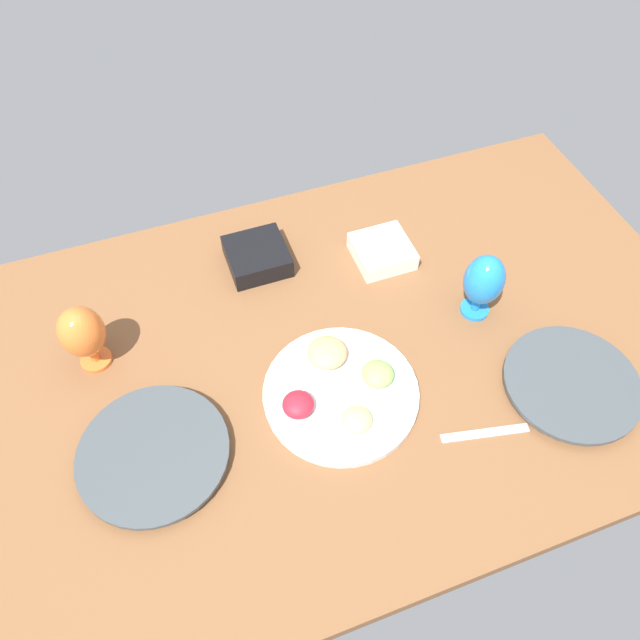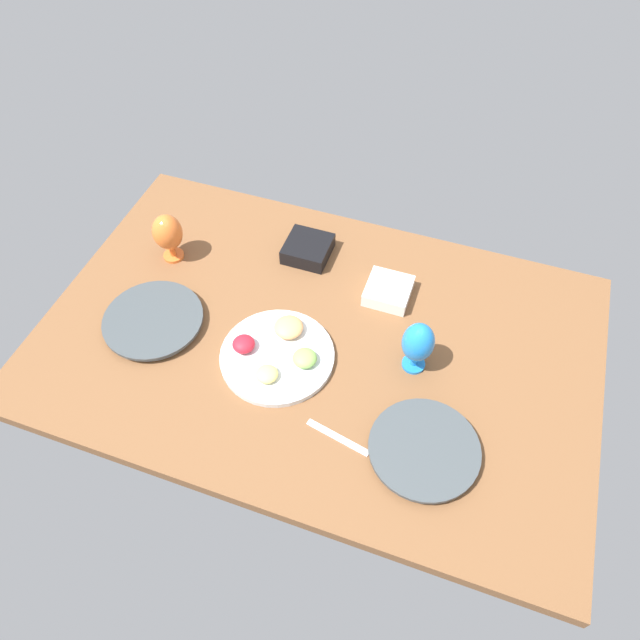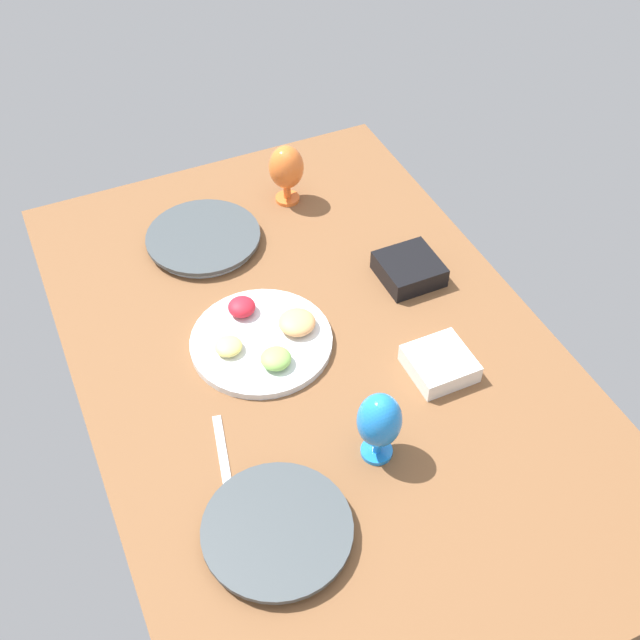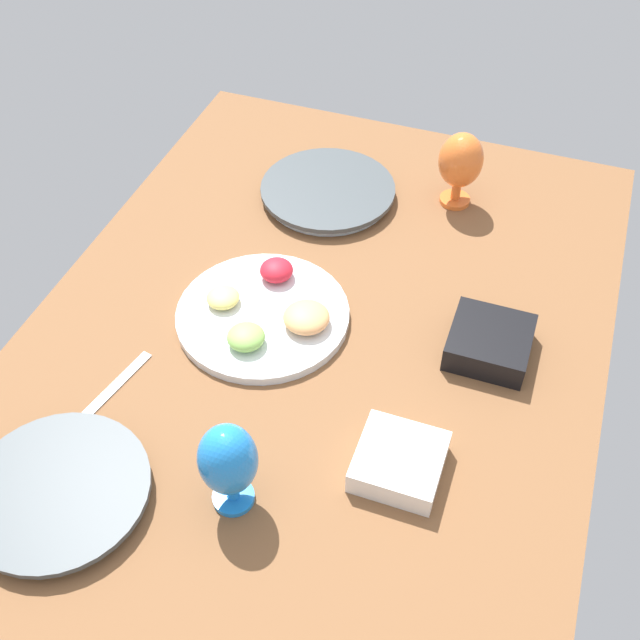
# 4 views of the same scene
# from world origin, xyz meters

# --- Properties ---
(ground_plane) EXTENTS (1.60, 1.04, 0.04)m
(ground_plane) POSITION_xyz_m (0.00, 0.00, -0.02)
(ground_plane) COLOR brown
(dinner_plate_left) EXTENTS (0.28, 0.28, 0.03)m
(dinner_plate_left) POSITION_xyz_m (-0.37, 0.25, 0.02)
(dinner_plate_left) COLOR silver
(dinner_plate_left) RESTS_ON ground_plane
(dinner_plate_right) EXTENTS (0.29, 0.29, 0.03)m
(dinner_plate_right) POSITION_xyz_m (0.47, 0.11, 0.01)
(dinner_plate_right) COLOR silver
(dinner_plate_right) RESTS_ON ground_plane
(fruit_platter) EXTENTS (0.32, 0.32, 0.05)m
(fruit_platter) POSITION_xyz_m (0.08, 0.10, 0.02)
(fruit_platter) COLOR silver
(fruit_platter) RESTS_ON ground_plane
(hurricane_glass_orange) EXTENTS (0.09, 0.09, 0.17)m
(hurricane_glass_orange) POSITION_xyz_m (0.55, -0.16, 0.10)
(hurricane_glass_orange) COLOR orange
(hurricane_glass_orange) RESTS_ON ground_plane
(hurricane_glass_blue) EXTENTS (0.09, 0.09, 0.17)m
(hurricane_glass_blue) POSITION_xyz_m (-0.29, -0.00, 0.10)
(hurricane_glass_blue) COLOR #207FDE
(hurricane_glass_blue) RESTS_ON ground_plane
(square_bowl_black) EXTENTS (0.14, 0.14, 0.05)m
(square_bowl_black) POSITION_xyz_m (0.14, -0.31, 0.03)
(square_bowl_black) COLOR black
(square_bowl_black) RESTS_ON ground_plane
(square_bowl_white) EXTENTS (0.13, 0.13, 0.05)m
(square_bowl_white) POSITION_xyz_m (-0.15, -0.22, 0.03)
(square_bowl_white) COLOR white
(square_bowl_white) RESTS_ON ground_plane
(fork_by_left_plate) EXTENTS (0.18, 0.05, 0.01)m
(fork_by_left_plate) POSITION_xyz_m (-0.16, 0.28, 0.00)
(fork_by_left_plate) COLOR silver
(fork_by_left_plate) RESTS_ON ground_plane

